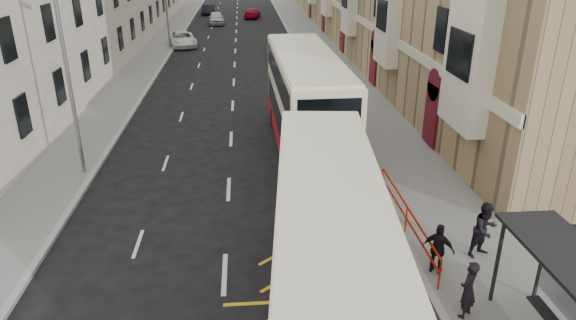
{
  "coord_description": "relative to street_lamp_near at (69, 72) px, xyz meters",
  "views": [
    {
      "loc": [
        0.83,
        -9.41,
        9.47
      ],
      "look_at": [
        2.34,
        8.19,
        2.0
      ],
      "focal_mm": 32.0,
      "sensor_mm": 36.0,
      "label": 1
    }
  ],
  "objects": [
    {
      "name": "kerb_right",
      "position": [
        12.35,
        18.0,
        -4.56
      ],
      "size": [
        0.25,
        120.0,
        0.15
      ],
      "primitive_type": "cube",
      "color": "#9A9A95",
      "rests_on": "ground"
    },
    {
      "name": "car_silver",
      "position": [
        3.84,
        45.62,
        -3.85
      ],
      "size": [
        2.18,
        4.73,
        1.57
      ],
      "primitive_type": "imported",
      "rotation": [
        0.0,
        0.0,
        0.07
      ],
      "color": "#AEB1B6",
      "rests_on": "ground"
    },
    {
      "name": "pedestrian_mid",
      "position": [
        14.64,
        -7.85,
        -3.55
      ],
      "size": [
        1.1,
        0.99,
        1.86
      ],
      "primitive_type": "imported",
      "rotation": [
        0.0,
        0.0,
        0.38
      ],
      "color": "black",
      "rests_on": "pavement_right"
    },
    {
      "name": "guard_railing",
      "position": [
        12.6,
        -6.25,
        -3.78
      ],
      "size": [
        0.06,
        6.56,
        1.01
      ],
      "color": "red",
      "rests_on": "pavement_right"
    },
    {
      "name": "car_dark",
      "position": [
        2.27,
        55.42,
        -3.93
      ],
      "size": [
        1.79,
        4.39,
        1.41
      ],
      "primitive_type": "imported",
      "rotation": [
        0.0,
        0.0,
        -0.07
      ],
      "color": "black",
      "rests_on": "ground"
    },
    {
      "name": "double_decker_rear",
      "position": [
        10.02,
        1.91,
        -2.19
      ],
      "size": [
        3.01,
        12.1,
        4.81
      ],
      "rotation": [
        0.0,
        0.0,
        0.02
      ],
      "color": "#EFE9BD",
      "rests_on": "ground"
    },
    {
      "name": "car_red",
      "position": [
        8.49,
        51.18,
        -3.97
      ],
      "size": [
        2.61,
        4.84,
        1.33
      ],
      "primitive_type": "imported",
      "rotation": [
        0.0,
        0.0,
        2.97
      ],
      "color": "#AA041E",
      "rests_on": "ground"
    },
    {
      "name": "double_decker_front",
      "position": [
        9.11,
        -10.77,
        -2.39
      ],
      "size": [
        3.59,
        11.26,
        4.42
      ],
      "rotation": [
        0.0,
        0.0,
        -0.1
      ],
      "color": "#EFE9BD",
      "rests_on": "ground"
    },
    {
      "name": "white_van",
      "position": [
        1.15,
        30.7,
        -3.91
      ],
      "size": [
        3.47,
        5.6,
        1.45
      ],
      "primitive_type": "imported",
      "rotation": [
        0.0,
        0.0,
        0.22
      ],
      "color": "white",
      "rests_on": "ground"
    },
    {
      "name": "pedestrian_far",
      "position": [
        12.84,
        -8.65,
        -3.66
      ],
      "size": [
        1.02,
        0.89,
        1.65
      ],
      "primitive_type": "imported",
      "rotation": [
        0.0,
        0.0,
        2.52
      ],
      "color": "black",
      "rests_on": "pavement_right"
    },
    {
      "name": "pedestrian_near",
      "position": [
        12.91,
        -10.66,
        -3.64
      ],
      "size": [
        0.73,
        0.72,
        1.7
      ],
      "primitive_type": "imported",
      "rotation": [
        0.0,
        0.0,
        3.87
      ],
      "color": "black",
      "rests_on": "pavement_right"
    },
    {
      "name": "street_lamp_near",
      "position": [
        0.0,
        0.0,
        0.0
      ],
      "size": [
        0.93,
        0.18,
        8.0
      ],
      "color": "slate",
      "rests_on": "pavement_left"
    },
    {
      "name": "kerb_left",
      "position": [
        0.35,
        18.0,
        -4.56
      ],
      "size": [
        0.25,
        120.0,
        0.15
      ],
      "primitive_type": "cube",
      "color": "#9A9A95",
      "rests_on": "ground"
    },
    {
      "name": "pavement_left",
      "position": [
        -1.15,
        18.0,
        -4.56
      ],
      "size": [
        3.0,
        120.0,
        0.15
      ],
      "primitive_type": "cube",
      "color": "slate",
      "rests_on": "ground"
    },
    {
      "name": "pavement_right",
      "position": [
        14.35,
        18.0,
        -4.56
      ],
      "size": [
        4.0,
        120.0,
        0.15
      ],
      "primitive_type": "cube",
      "color": "slate",
      "rests_on": "ground"
    },
    {
      "name": "road_markings",
      "position": [
        6.35,
        33.0,
        -4.63
      ],
      "size": [
        10.0,
        110.0,
        0.01
      ],
      "primitive_type": null,
      "color": "silver",
      "rests_on": "ground"
    }
  ]
}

